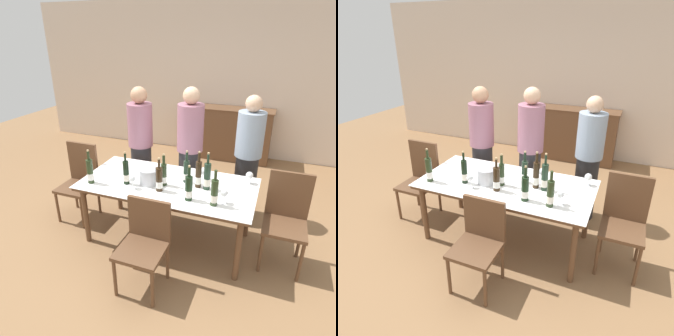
# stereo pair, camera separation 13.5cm
# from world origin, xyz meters

# --- Properties ---
(ground_plane) EXTENTS (12.00, 12.00, 0.00)m
(ground_plane) POSITION_xyz_m (0.00, 0.00, 0.00)
(ground_plane) COLOR olive
(back_wall) EXTENTS (8.00, 0.10, 2.80)m
(back_wall) POSITION_xyz_m (0.00, 3.04, 1.40)
(back_wall) COLOR beige
(back_wall) RESTS_ON ground_plane
(sideboard_cabinet) EXTENTS (1.62, 0.46, 0.97)m
(sideboard_cabinet) POSITION_xyz_m (0.16, 2.75, 0.49)
(sideboard_cabinet) COLOR brown
(sideboard_cabinet) RESTS_ON ground_plane
(dining_table) EXTENTS (1.89, 0.95, 0.73)m
(dining_table) POSITION_xyz_m (0.00, 0.00, 0.67)
(dining_table) COLOR brown
(dining_table) RESTS_ON ground_plane
(ice_bucket) EXTENTS (0.21, 0.21, 0.17)m
(ice_bucket) POSITION_xyz_m (-0.19, -0.08, 0.82)
(ice_bucket) COLOR silver
(ice_bucket) RESTS_ON dining_table
(wine_bottle_0) EXTENTS (0.07, 0.07, 0.38)m
(wine_bottle_0) POSITION_xyz_m (-0.79, -0.29, 0.86)
(wine_bottle_0) COLOR #28381E
(wine_bottle_0) RESTS_ON dining_table
(wine_bottle_1) EXTENTS (0.07, 0.07, 0.37)m
(wine_bottle_1) POSITION_xyz_m (0.18, 0.10, 0.85)
(wine_bottle_1) COLOR #1E3323
(wine_bottle_1) RESTS_ON dining_table
(wine_bottle_2) EXTENTS (0.07, 0.07, 0.41)m
(wine_bottle_2) POSITION_xyz_m (0.33, 0.03, 0.87)
(wine_bottle_2) COLOR #332314
(wine_bottle_2) RESTS_ON dining_table
(wine_bottle_3) EXTENTS (0.07, 0.07, 0.37)m
(wine_bottle_3) POSITION_xyz_m (0.31, -0.26, 0.85)
(wine_bottle_3) COLOR black
(wine_bottle_3) RESTS_ON dining_table
(wine_bottle_4) EXTENTS (0.07, 0.07, 0.36)m
(wine_bottle_4) POSITION_xyz_m (-0.03, -0.06, 0.85)
(wine_bottle_4) COLOR #28381E
(wine_bottle_4) RESTS_ON dining_table
(wine_bottle_5) EXTENTS (0.07, 0.07, 0.37)m
(wine_bottle_5) POSITION_xyz_m (-0.42, -0.17, 0.86)
(wine_bottle_5) COLOR black
(wine_bottle_5) RESTS_ON dining_table
(wine_bottle_6) EXTENTS (0.07, 0.07, 0.41)m
(wine_bottle_6) POSITION_xyz_m (0.43, 0.02, 0.87)
(wine_bottle_6) COLOR #1E3323
(wine_bottle_6) RESTS_ON dining_table
(wine_bottle_7) EXTENTS (0.07, 0.07, 0.36)m
(wine_bottle_7) POSITION_xyz_m (0.57, -0.27, 0.86)
(wine_bottle_7) COLOR #28381E
(wine_bottle_7) RESTS_ON dining_table
(wine_bottle_8) EXTENTS (0.07, 0.07, 0.37)m
(wine_bottle_8) POSITION_xyz_m (-0.02, -0.19, 0.85)
(wine_bottle_8) COLOR #332314
(wine_bottle_8) RESTS_ON dining_table
(wine_glass_0) EXTENTS (0.08, 0.08, 0.14)m
(wine_glass_0) POSITION_xyz_m (0.82, 0.30, 0.82)
(wine_glass_0) COLOR white
(wine_glass_0) RESTS_ON dining_table
(wine_glass_1) EXTENTS (0.08, 0.08, 0.14)m
(wine_glass_1) POSITION_xyz_m (0.65, -0.20, 0.83)
(wine_glass_1) COLOR white
(wine_glass_1) RESTS_ON dining_table
(wine_glass_2) EXTENTS (0.09, 0.09, 0.15)m
(wine_glass_2) POSITION_xyz_m (0.34, 0.22, 0.83)
(wine_glass_2) COLOR white
(wine_glass_2) RESTS_ON dining_table
(wine_glass_3) EXTENTS (0.07, 0.07, 0.15)m
(wine_glass_3) POSITION_xyz_m (-0.30, -0.25, 0.84)
(wine_glass_3) COLOR white
(wine_glass_3) RESTS_ON dining_table
(chair_left_end) EXTENTS (0.42, 0.42, 0.97)m
(chair_left_end) POSITION_xyz_m (-1.24, 0.09, 0.54)
(chair_left_end) COLOR brown
(chair_left_end) RESTS_ON ground_plane
(chair_right_end) EXTENTS (0.42, 0.42, 0.98)m
(chair_right_end) POSITION_xyz_m (1.24, 0.09, 0.56)
(chair_right_end) COLOR brown
(chair_right_end) RESTS_ON ground_plane
(chair_near_front) EXTENTS (0.42, 0.42, 0.86)m
(chair_near_front) POSITION_xyz_m (0.04, -0.71, 0.50)
(chair_near_front) COLOR brown
(chair_near_front) RESTS_ON ground_plane
(person_host) EXTENTS (0.33, 0.33, 1.62)m
(person_host) POSITION_xyz_m (-0.67, 0.73, 0.81)
(person_host) COLOR #2D2D33
(person_host) RESTS_ON ground_plane
(person_guest_left) EXTENTS (0.33, 0.33, 1.65)m
(person_guest_left) POSITION_xyz_m (0.02, 0.73, 0.83)
(person_guest_left) COLOR #2D2D33
(person_guest_left) RESTS_ON ground_plane
(person_guest_right) EXTENTS (0.33, 0.33, 1.59)m
(person_guest_right) POSITION_xyz_m (0.74, 0.84, 0.79)
(person_guest_right) COLOR #262628
(person_guest_right) RESTS_ON ground_plane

